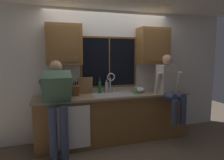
# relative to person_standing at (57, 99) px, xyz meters

# --- Properties ---
(back_wall) EXTENTS (5.31, 0.12, 2.55)m
(back_wall) POSITION_rel_person_standing_xyz_m (1.06, 0.69, 0.31)
(back_wall) COLOR silver
(back_wall) RESTS_ON floor
(ceiling_downlight_right) EXTENTS (0.14, 0.14, 0.01)m
(ceiling_downlight_right) POSITION_rel_person_standing_xyz_m (1.93, 0.03, 1.57)
(ceiling_downlight_right) COLOR #FFEAB2
(window_glass) EXTENTS (1.10, 0.02, 0.95)m
(window_glass) POSITION_rel_person_standing_xyz_m (1.05, 0.62, 0.56)
(window_glass) COLOR black
(window_frame_top) EXTENTS (1.17, 0.02, 0.04)m
(window_frame_top) POSITION_rel_person_standing_xyz_m (1.05, 0.61, 1.05)
(window_frame_top) COLOR brown
(window_frame_bottom) EXTENTS (1.17, 0.02, 0.04)m
(window_frame_bottom) POSITION_rel_person_standing_xyz_m (1.05, 0.61, 0.06)
(window_frame_bottom) COLOR brown
(window_frame_left) EXTENTS (0.03, 0.02, 0.95)m
(window_frame_left) POSITION_rel_person_standing_xyz_m (0.48, 0.61, 0.56)
(window_frame_left) COLOR brown
(window_frame_right) EXTENTS (0.03, 0.02, 0.95)m
(window_frame_right) POSITION_rel_person_standing_xyz_m (1.62, 0.61, 0.56)
(window_frame_right) COLOR brown
(window_mullion_center) EXTENTS (0.02, 0.02, 0.95)m
(window_mullion_center) POSITION_rel_person_standing_xyz_m (1.05, 0.61, 0.56)
(window_mullion_center) COLOR brown
(lower_cabinet_run) EXTENTS (2.91, 0.58, 0.88)m
(lower_cabinet_run) POSITION_rel_person_standing_xyz_m (1.06, 0.34, -0.53)
(lower_cabinet_run) COLOR brown
(lower_cabinet_run) RESTS_ON floor
(countertop) EXTENTS (2.97, 0.62, 0.04)m
(countertop) POSITION_rel_person_standing_xyz_m (1.06, 0.32, -0.07)
(countertop) COLOR gray
(countertop) RESTS_ON lower_cabinet_run
(dishwasher_front) EXTENTS (0.60, 0.02, 0.74)m
(dishwasher_front) POSITION_rel_person_standing_xyz_m (0.23, 0.02, -0.51)
(dishwasher_front) COLOR white
(upper_cabinet_left) EXTENTS (0.63, 0.36, 0.72)m
(upper_cabinet_left) POSITION_rel_person_standing_xyz_m (0.16, 0.46, 0.89)
(upper_cabinet_left) COLOR olive
(upper_cabinet_right) EXTENTS (0.63, 0.36, 0.72)m
(upper_cabinet_right) POSITION_rel_person_standing_xyz_m (1.95, 0.46, 0.89)
(upper_cabinet_right) COLOR olive
(sink) EXTENTS (0.80, 0.46, 0.21)m
(sink) POSITION_rel_person_standing_xyz_m (1.05, 0.33, -0.15)
(sink) COLOR #B7B7BC
(sink) RESTS_ON lower_cabinet_run
(faucet) EXTENTS (0.18, 0.09, 0.40)m
(faucet) POSITION_rel_person_standing_xyz_m (1.06, 0.51, 0.20)
(faucet) COLOR silver
(faucet) RESTS_ON countertop
(person_standing) EXTENTS (0.53, 0.68, 1.58)m
(person_standing) POSITION_rel_person_standing_xyz_m (0.00, 0.00, 0.00)
(person_standing) COLOR #384260
(person_standing) RESTS_ON floor
(person_sitting_on_counter) EXTENTS (0.54, 0.65, 1.26)m
(person_sitting_on_counter) POSITION_rel_person_standing_xyz_m (2.10, 0.06, 0.13)
(person_sitting_on_counter) COLOR #384260
(person_sitting_on_counter) RESTS_ON countertop
(knife_block) EXTENTS (0.12, 0.18, 0.32)m
(knife_block) POSITION_rel_person_standing_xyz_m (0.34, 0.40, 0.06)
(knife_block) COLOR brown
(knife_block) RESTS_ON countertop
(cutting_board) EXTENTS (0.29, 0.09, 0.33)m
(cutting_board) POSITION_rel_person_standing_xyz_m (0.54, 0.54, 0.11)
(cutting_board) COLOR #997047
(cutting_board) RESTS_ON countertop
(mixing_bowl) EXTENTS (0.24, 0.24, 0.12)m
(mixing_bowl) POSITION_rel_person_standing_xyz_m (1.61, 0.37, 0.00)
(mixing_bowl) COLOR silver
(mixing_bowl) RESTS_ON countertop
(soap_dispenser) EXTENTS (0.06, 0.07, 0.18)m
(soap_dispenser) POSITION_rel_person_standing_xyz_m (1.46, 0.22, 0.02)
(soap_dispenser) COLOR #59A566
(soap_dispenser) RESTS_ON countertop
(bottle_green_glass) EXTENTS (0.06, 0.06, 0.31)m
(bottle_green_glass) POSITION_rel_person_standing_xyz_m (0.83, 0.52, 0.08)
(bottle_green_glass) COLOR #1E592D
(bottle_green_glass) RESTS_ON countertop
(bottle_tall_clear) EXTENTS (0.07, 0.07, 0.27)m
(bottle_tall_clear) POSITION_rel_person_standing_xyz_m (0.97, 0.54, 0.06)
(bottle_tall_clear) COLOR #B7B7BC
(bottle_tall_clear) RESTS_ON countertop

